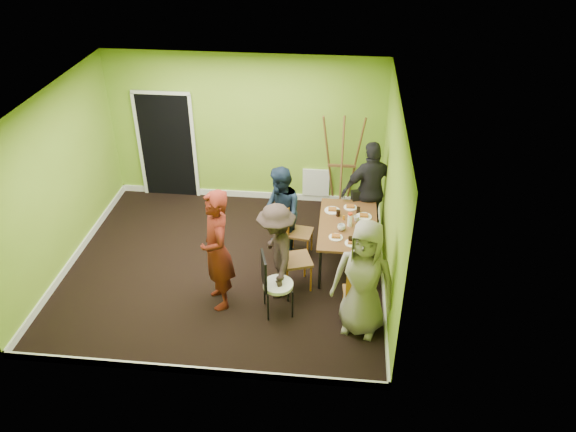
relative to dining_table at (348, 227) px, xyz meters
name	(u,v)px	position (x,y,z in m)	size (l,w,h in m)	color
ground	(226,267)	(-1.91, -0.31, -0.70)	(5.00, 5.00, 0.00)	black
room_walls	(221,213)	(-1.94, -0.27, 0.29)	(5.04, 4.54, 2.82)	#7CA72B
dining_table	(348,227)	(0.00, 0.00, 0.00)	(0.90, 1.50, 0.75)	black
chair_left_far	(296,228)	(-0.83, 0.17, -0.18)	(0.43, 0.43, 0.91)	#C86F12
chair_left_near	(291,255)	(-0.83, -0.68, -0.11)	(0.54, 0.54, 1.04)	#C86F12
chair_back_end	(363,206)	(0.24, 0.76, -0.06)	(0.48, 0.53, 0.91)	#C86F12
chair_front_end	(357,292)	(0.16, -1.32, -0.19)	(0.40, 0.41, 0.89)	#C86F12
chair_bentwood	(273,281)	(-1.02, -1.27, -0.15)	(0.48, 0.47, 0.99)	black
easel	(342,164)	(-0.15, 1.68, 0.23)	(0.75, 0.71, 1.88)	brown
plate_near_left	(332,210)	(-0.26, 0.36, 0.06)	(0.25, 0.25, 0.01)	white
plate_near_right	(336,237)	(-0.18, -0.40, 0.06)	(0.21, 0.21, 0.01)	white
plate_far_back	(350,207)	(0.03, 0.49, 0.06)	(0.21, 0.21, 0.01)	white
plate_far_front	(352,243)	(0.06, -0.53, 0.06)	(0.22, 0.22, 0.01)	white
plate_wall_back	(364,217)	(0.24, 0.23, 0.06)	(0.25, 0.25, 0.01)	white
plate_wall_front	(364,229)	(0.24, -0.13, 0.06)	(0.26, 0.26, 0.01)	white
thermos	(350,220)	(0.02, -0.05, 0.15)	(0.07, 0.07, 0.20)	white
blue_bottle	(362,230)	(0.20, -0.30, 0.15)	(0.07, 0.07, 0.20)	blue
orange_bottle	(344,218)	(-0.08, 0.12, 0.09)	(0.03, 0.03, 0.07)	#C86F12
glass_mid	(338,213)	(-0.17, 0.22, 0.11)	(0.07, 0.07, 0.10)	black
glass_back	(358,210)	(0.15, 0.35, 0.10)	(0.06, 0.06, 0.10)	black
glass_front	(350,240)	(0.04, -0.50, 0.10)	(0.07, 0.07, 0.10)	black
cup_a	(341,227)	(-0.11, -0.18, 0.10)	(0.12, 0.12, 0.09)	white
cup_b	(357,218)	(0.13, 0.10, 0.10)	(0.10, 0.10, 0.09)	white
person_standing	(217,250)	(-1.82, -1.14, 0.23)	(0.68, 0.44, 1.85)	#52160E
person_left_far	(281,213)	(-1.08, 0.17, 0.08)	(0.75, 0.59, 1.55)	#152336
person_left_near	(277,251)	(-1.02, -0.85, 0.06)	(0.98, 0.56, 1.51)	#2D221E
person_back_end	(371,191)	(0.36, 0.87, 0.18)	(1.02, 0.43, 1.75)	black
person_front_end	(364,279)	(0.22, -1.48, 0.17)	(0.84, 0.55, 1.73)	gray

